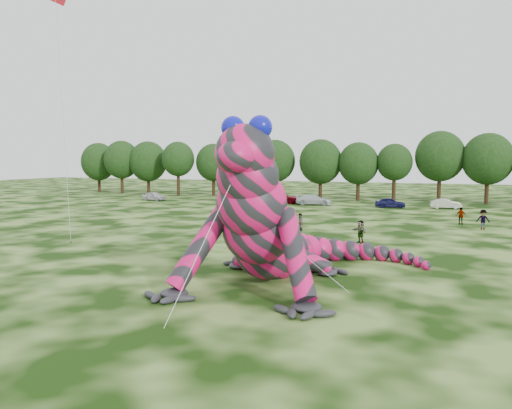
{
  "coord_description": "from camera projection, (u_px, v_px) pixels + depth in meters",
  "views": [
    {
      "loc": [
        8.99,
        -19.66,
        6.33
      ],
      "look_at": [
        -0.38,
        4.27,
        4.0
      ],
      "focal_mm": 35.0,
      "sensor_mm": 36.0,
      "label": 1
    }
  ],
  "objects": [
    {
      "name": "flying_kite",
      "position": [
        57.0,
        16.0,
        32.93
      ],
      "size": [
        2.81,
        3.72,
        17.84
      ],
      "color": "red",
      "rests_on": "ground"
    },
    {
      "name": "tree_2",
      "position": [
        148.0,
        168.0,
        91.74
      ],
      "size": [
        7.04,
        6.34,
        9.64
      ],
      "primitive_type": null,
      "color": "black",
      "rests_on": "ground"
    },
    {
      "name": "spectator_3",
      "position": [
        461.0,
        216.0,
        48.58
      ],
      "size": [
        1.07,
        0.69,
        1.69
      ],
      "primitive_type": "imported",
      "rotation": [
        0.0,
        0.0,
        2.83
      ],
      "color": "gray",
      "rests_on": "ground"
    },
    {
      "name": "tree_10",
      "position": [
        440.0,
        167.0,
        73.24
      ],
      "size": [
        7.09,
        6.38,
        10.5
      ],
      "primitive_type": null,
      "color": "black",
      "rests_on": "ground"
    },
    {
      "name": "tree_9",
      "position": [
        394.0,
        173.0,
        74.48
      ],
      "size": [
        5.27,
        4.74,
        8.68
      ],
      "primitive_type": null,
      "color": "black",
      "rests_on": "ground"
    },
    {
      "name": "spectator_0",
      "position": [
        270.0,
        220.0,
        45.14
      ],
      "size": [
        0.65,
        0.75,
        1.74
      ],
      "primitive_type": "imported",
      "rotation": [
        0.0,
        0.0,
        5.15
      ],
      "color": "gray",
      "rests_on": "ground"
    },
    {
      "name": "car_5",
      "position": [
        446.0,
        204.0,
        64.25
      ],
      "size": [
        3.98,
        1.97,
        1.25
      ],
      "primitive_type": "imported",
      "rotation": [
        0.0,
        0.0,
        1.75
      ],
      "color": "beige",
      "rests_on": "ground"
    },
    {
      "name": "tree_11",
      "position": [
        488.0,
        169.0,
        70.59
      ],
      "size": [
        7.01,
        6.31,
        10.07
      ],
      "primitive_type": null,
      "color": "black",
      "rests_on": "ground"
    },
    {
      "name": "ground",
      "position": [
        229.0,
        303.0,
        22.07
      ],
      "size": [
        240.0,
        240.0,
        0.0
      ],
      "primitive_type": "plane",
      "color": "#16330A",
      "rests_on": "ground"
    },
    {
      "name": "tree_1",
      "position": [
        122.0,
        167.0,
        93.01
      ],
      "size": [
        6.74,
        6.07,
        9.81
      ],
      "primitive_type": null,
      "color": "black",
      "rests_on": "ground"
    },
    {
      "name": "spectator_4",
      "position": [
        241.0,
        204.0,
        61.6
      ],
      "size": [
        0.68,
        0.93,
        1.74
      ],
      "primitive_type": "imported",
      "rotation": [
        0.0,
        0.0,
        1.73
      ],
      "color": "gray",
      "rests_on": "ground"
    },
    {
      "name": "tree_6",
      "position": [
        275.0,
        169.0,
        80.58
      ],
      "size": [
        6.52,
        5.86,
        9.49
      ],
      "primitive_type": null,
      "color": "black",
      "rests_on": "ground"
    },
    {
      "name": "tree_7",
      "position": [
        320.0,
        170.0,
        77.98
      ],
      "size": [
        6.68,
        6.01,
        9.48
      ],
      "primitive_type": null,
      "color": "black",
      "rests_on": "ground"
    },
    {
      "name": "car_1",
      "position": [
        233.0,
        196.0,
        75.26
      ],
      "size": [
        4.61,
        2.01,
        1.48
      ],
      "primitive_type": "imported",
      "rotation": [
        0.0,
        0.0,
        1.67
      ],
      "color": "black",
      "rests_on": "ground"
    },
    {
      "name": "spectator_5",
      "position": [
        360.0,
        232.0,
        37.77
      ],
      "size": [
        1.55,
        1.45,
        1.74
      ],
      "primitive_type": "imported",
      "rotation": [
        0.0,
        0.0,
        5.56
      ],
      "color": "gray",
      "rests_on": "ground"
    },
    {
      "name": "spectator_2",
      "position": [
        483.0,
        220.0,
        44.9
      ],
      "size": [
        1.22,
        0.76,
        1.83
      ],
      "primitive_type": "imported",
      "rotation": [
        0.0,
        0.0,
        6.22
      ],
      "color": "gray",
      "rests_on": "ground"
    },
    {
      "name": "tree_0",
      "position": [
        99.0,
        168.0,
        96.37
      ],
      "size": [
        6.91,
        6.22,
        9.51
      ],
      "primitive_type": null,
      "color": "black",
      "rests_on": "ground"
    },
    {
      "name": "spectator_1",
      "position": [
        300.0,
        222.0,
        44.04
      ],
      "size": [
        0.96,
        0.98,
        1.59
      ],
      "primitive_type": "imported",
      "rotation": [
        0.0,
        0.0,
        5.4
      ],
      "color": "gray",
      "rests_on": "ground"
    },
    {
      "name": "car_2",
      "position": [
        281.0,
        198.0,
        71.8
      ],
      "size": [
        5.62,
        2.99,
        1.51
      ],
      "primitive_type": "imported",
      "rotation": [
        0.0,
        0.0,
        1.66
      ],
      "color": "maroon",
      "rests_on": "ground"
    },
    {
      "name": "tree_3",
      "position": [
        178.0,
        169.0,
        87.53
      ],
      "size": [
        5.81,
        5.23,
        9.44
      ],
      "primitive_type": null,
      "color": "black",
      "rests_on": "ground"
    },
    {
      "name": "car_0",
      "position": [
        154.0,
        196.0,
        76.9
      ],
      "size": [
        4.14,
        2.27,
        1.34
      ],
      "primitive_type": "imported",
      "rotation": [
        0.0,
        0.0,
        1.39
      ],
      "color": "silver",
      "rests_on": "ground"
    },
    {
      "name": "tree_4",
      "position": [
        213.0,
        170.0,
        86.87
      ],
      "size": [
        6.22,
        5.6,
        9.06
      ],
      "primitive_type": null,
      "color": "black",
      "rests_on": "ground"
    },
    {
      "name": "inflatable_gecko",
      "position": [
        274.0,
        200.0,
        26.49
      ],
      "size": [
        14.36,
        16.94,
        8.33
      ],
      "primitive_type": null,
      "rotation": [
        0.0,
        0.0,
        0.02
      ],
      "color": "#D9105E",
      "rests_on": "ground"
    },
    {
      "name": "tree_5",
      "position": [
        247.0,
        168.0,
        84.21
      ],
      "size": [
        7.16,
        6.44,
        9.8
      ],
      "primitive_type": null,
      "color": "black",
      "rests_on": "ground"
    },
    {
      "name": "car_3",
      "position": [
        314.0,
        200.0,
        69.28
      ],
      "size": [
        5.24,
        2.77,
        1.45
      ],
      "primitive_type": "imported",
      "rotation": [
        0.0,
        0.0,
        1.72
      ],
      "color": "silver",
      "rests_on": "ground"
    },
    {
      "name": "tree_8",
      "position": [
        358.0,
        172.0,
        76.05
      ],
      "size": [
        6.14,
        5.53,
        8.94
      ],
      "primitive_type": null,
      "color": "black",
      "rests_on": "ground"
    },
    {
      "name": "car_4",
      "position": [
        390.0,
        203.0,
        65.26
      ],
      "size": [
        4.13,
        2.26,
        1.33
      ],
      "primitive_type": "imported",
      "rotation": [
        0.0,
        0.0,
        1.75
      ],
      "color": "#151648",
      "rests_on": "ground"
    }
  ]
}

